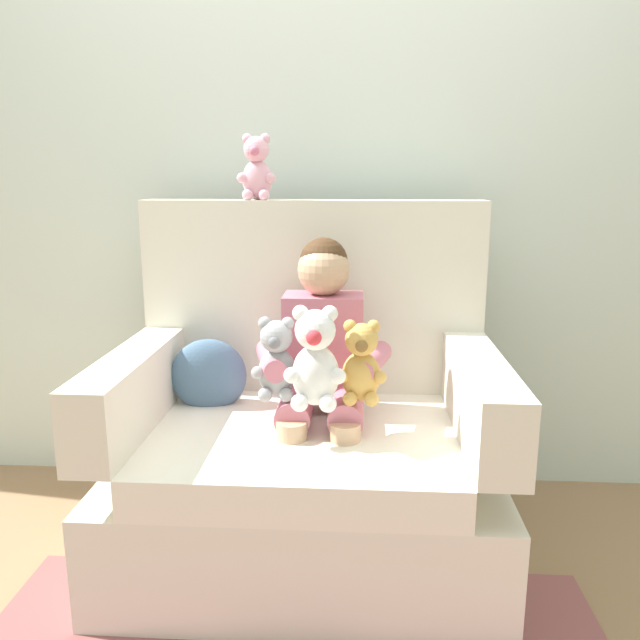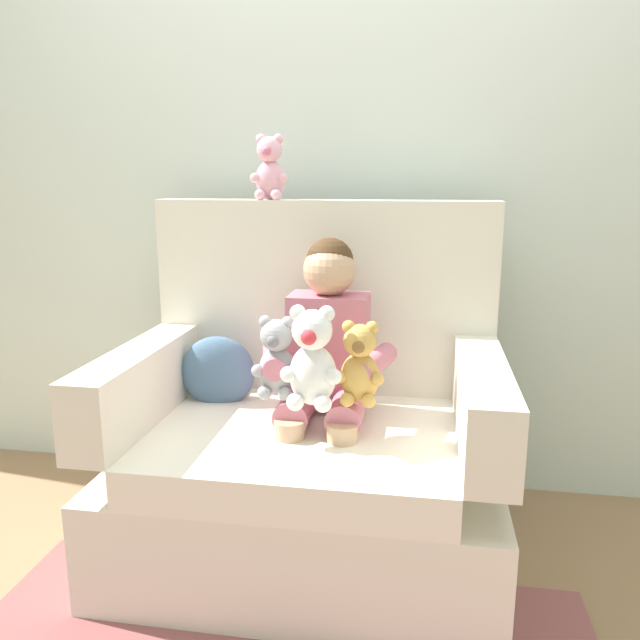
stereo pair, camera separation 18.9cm
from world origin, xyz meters
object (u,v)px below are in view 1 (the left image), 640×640
Objects in this scene: plush_grey at (277,361)px; plush_pink_on_backrest at (257,169)px; seated_child at (322,354)px; plush_white at (315,360)px; plush_honey at (361,364)px; throw_pillow at (209,376)px; armchair at (307,448)px.

plush_pink_on_backrest is at bearing 121.52° from plush_grey.
plush_white is (-0.01, -0.20, 0.04)m from seated_child.
plush_white is at bearing -12.66° from plush_grey.
plush_honey is at bearing 31.30° from plush_white.
plush_grey is at bearing -40.54° from throw_pillow.
seated_child is 3.17× the size of throw_pillow.
plush_pink_on_backrest is (-0.12, 0.43, 0.57)m from plush_grey.
plush_white reaches higher than throw_pillow.
seated_child reaches higher than plush_white.
seated_child reaches higher than plush_honey.
plush_pink_on_backrest reaches higher than plush_white.
seated_child is 0.20m from plush_honey.
plush_grey is at bearing -88.10° from plush_pink_on_backrest.
seated_child is at bearing 11.69° from armchair.
throw_pillow is (-0.40, 0.10, -0.11)m from seated_child.
seated_child reaches higher than throw_pillow.
plush_honey is 1.00× the size of plush_grey.
seated_child is 3.27× the size of plush_honey.
plush_honey is at bearing -50.26° from seated_child.
throw_pillow is at bearing 145.48° from plush_honey.
plush_pink_on_backrest reaches higher than throw_pillow.
plush_honey is (0.18, -0.14, 0.34)m from armchair.
plush_white is 1.17× the size of throw_pillow.
seated_child is at bearing 120.18° from plush_honey.
plush_honey reaches higher than throw_pillow.
seated_child is at bearing 61.97° from plush_grey.
plush_white reaches higher than plush_honey.
plush_white is 0.14m from plush_grey.
plush_grey is at bearing 162.91° from plush_white.
plush_honey is at bearing 11.80° from plush_grey.
plush_pink_on_backrest is (-0.24, 0.49, 0.55)m from plush_white.
seated_child is 0.42m from throw_pillow.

